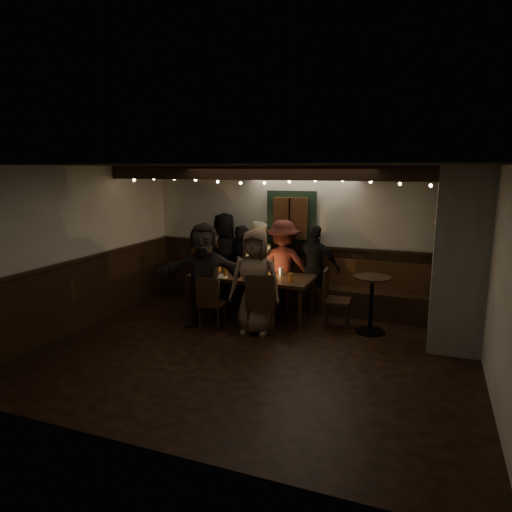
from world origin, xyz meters
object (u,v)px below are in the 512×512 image
at_px(chair_near_left, 210,300).
at_px(chair_near_right, 260,301).
at_px(person_g, 255,282).
at_px(chair_end, 331,295).
at_px(person_a, 225,257).
at_px(person_d, 283,265).
at_px(high_top, 372,297).
at_px(person_b, 243,265).
at_px(person_c, 257,264).
at_px(person_f, 204,275).
at_px(person_e, 315,268).
at_px(dining_table, 252,279).

distance_m(chair_near_left, chair_near_right, 0.86).
bearing_deg(person_g, chair_end, 27.46).
height_order(person_a, person_d, person_a).
height_order(high_top, person_b, person_b).
bearing_deg(high_top, person_c, 162.70).
bearing_deg(person_a, person_c, 148.35).
bearing_deg(person_f, chair_near_right, -20.51).
bearing_deg(person_b, person_d, -162.30).
distance_m(chair_end, person_b, 1.97).
xyz_separation_m(chair_near_left, chair_end, (1.79, 0.84, 0.04)).
bearing_deg(high_top, person_b, 163.84).
relative_size(chair_near_right, person_e, 0.63).
distance_m(high_top, person_c, 2.31).
distance_m(person_f, person_g, 0.89).
bearing_deg(person_a, person_d, 150.88).
relative_size(chair_near_left, person_b, 0.57).
bearing_deg(person_e, high_top, 150.14).
bearing_deg(chair_end, person_g, -144.98).
height_order(chair_end, high_top, chair_end).
distance_m(person_c, person_f, 1.40).
relative_size(chair_near_left, person_c, 0.54).
bearing_deg(person_e, person_f, 49.98).
xyz_separation_m(dining_table, chair_near_left, (-0.40, -0.80, -0.19)).
distance_m(chair_near_left, person_c, 1.51).
height_order(dining_table, person_d, person_d).
bearing_deg(high_top, person_d, 158.56).
height_order(person_d, person_f, person_f).
bearing_deg(person_f, chair_near_left, -50.80).
bearing_deg(person_g, person_f, 172.12).
bearing_deg(dining_table, person_a, 138.52).
xyz_separation_m(high_top, person_e, (-1.11, 0.79, 0.21)).
relative_size(dining_table, person_f, 1.22).
distance_m(chair_near_left, person_d, 1.65).
bearing_deg(chair_end, person_a, 162.21).
bearing_deg(person_b, dining_table, 145.60).
xyz_separation_m(person_b, person_g, (0.79, -1.39, 0.07)).
height_order(chair_near_left, person_f, person_f).
relative_size(person_a, person_e, 1.10).
bearing_deg(person_e, person_c, 11.06).
bearing_deg(person_g, chair_near_right, -42.55).
relative_size(chair_near_right, person_g, 0.59).
bearing_deg(person_b, chair_end, -177.31).
relative_size(chair_near_left, person_e, 0.55).
height_order(person_d, person_g, person_g).
distance_m(chair_end, person_g, 1.32).
height_order(chair_end, person_g, person_g).
xyz_separation_m(person_a, person_c, (0.71, -0.11, -0.06)).
bearing_deg(person_c, high_top, 155.16).
distance_m(person_a, person_f, 1.49).
bearing_deg(chair_near_left, dining_table, 63.20).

